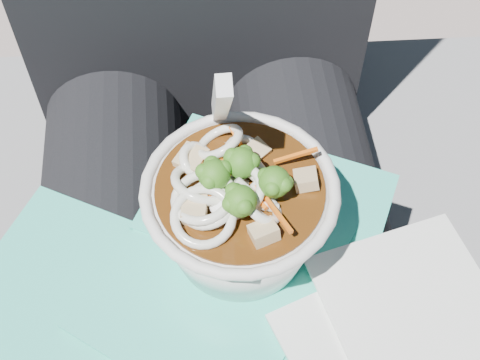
{
  "coord_description": "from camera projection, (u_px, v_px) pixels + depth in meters",
  "views": [
    {
      "loc": [
        -0.01,
        -0.25,
        1.09
      ],
      "look_at": [
        0.02,
        0.01,
        0.71
      ],
      "focal_mm": 50.0,
      "sensor_mm": 36.0,
      "label": 1
    }
  ],
  "objects": [
    {
      "name": "napkins",
      "position": [
        404.0,
        340.0,
        0.49
      ],
      "size": [
        0.19,
        0.21,
        0.01
      ],
      "color": "white",
      "rests_on": "plastic_bag"
    },
    {
      "name": "udon_bowl",
      "position": [
        239.0,
        209.0,
        0.5
      ],
      "size": [
        0.18,
        0.18,
        0.19
      ],
      "color": "silver",
      "rests_on": "plastic_bag"
    },
    {
      "name": "plastic_bag",
      "position": [
        211.0,
        284.0,
        0.53
      ],
      "size": [
        0.4,
        0.34,
        0.01
      ],
      "color": "#2FC4A9",
      "rests_on": "lap"
    },
    {
      "name": "person_body",
      "position": [
        212.0,
        204.0,
        0.63
      ],
      "size": [
        0.34,
        0.94,
        1.0
      ],
      "color": "black",
      "rests_on": "ground"
    },
    {
      "name": "stone_ledge",
      "position": [
        217.0,
        295.0,
        0.93
      ],
      "size": [
        1.02,
        0.54,
        0.46
      ],
      "primitive_type": "cube",
      "rotation": [
        0.0,
        0.0,
        -0.04
      ],
      "color": "slate",
      "rests_on": "ground"
    },
    {
      "name": "lap",
      "position": [
        221.0,
        304.0,
        0.6
      ],
      "size": [
        0.34,
        0.48,
        0.14
      ],
      "color": "black",
      "rests_on": "stone_ledge"
    }
  ]
}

